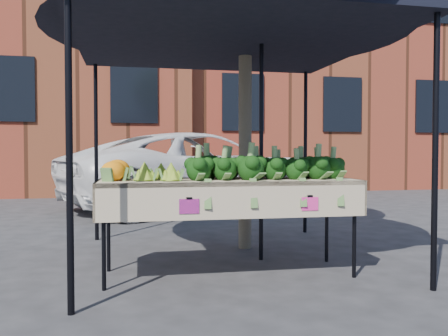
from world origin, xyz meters
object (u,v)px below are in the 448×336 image
table (228,227)px  canopy (228,132)px  vehicle (200,73)px  street_tree (245,60)px

table → canopy: canopy is taller
table → vehicle: 5.71m
vehicle → street_tree: bearing=157.8°
table → vehicle: (0.52, 5.19, 2.32)m
table → street_tree: bearing=68.5°
canopy → street_tree: bearing=59.0°
street_tree → vehicle: bearing=89.1°
vehicle → canopy: bearing=153.8°
table → vehicle: vehicle is taller
table → canopy: size_ratio=0.76×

